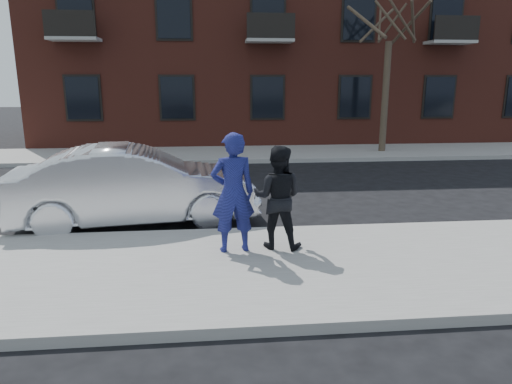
{
  "coord_description": "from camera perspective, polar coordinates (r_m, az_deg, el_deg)",
  "views": [
    {
      "loc": [
        -2.29,
        -6.63,
        2.84
      ],
      "look_at": [
        -1.61,
        0.4,
        1.13
      ],
      "focal_mm": 32.0,
      "sensor_mm": 36.0,
      "label": 1
    }
  ],
  "objects": [
    {
      "name": "apartment_building",
      "position": [
        25.22,
        4.63,
        21.1
      ],
      "size": [
        24.3,
        10.3,
        12.3
      ],
      "color": "maroon",
      "rests_on": "ground"
    },
    {
      "name": "near_curb",
      "position": [
        8.93,
        9.64,
        -4.65
      ],
      "size": [
        50.0,
        0.1,
        0.15
      ],
      "primitive_type": "cube",
      "color": "#999691",
      "rests_on": "ground"
    },
    {
      "name": "street_tree",
      "position": [
        19.08,
        16.52,
        21.15
      ],
      "size": [
        3.6,
        3.6,
        6.8
      ],
      "color": "#3E3024",
      "rests_on": "far_sidewalk"
    },
    {
      "name": "man_peacoat",
      "position": [
        7.47,
        2.7,
        -0.67
      ],
      "size": [
        0.98,
        0.86,
        1.7
      ],
      "rotation": [
        0.0,
        0.0,
        2.85
      ],
      "color": "black",
      "rests_on": "near_sidewalk"
    },
    {
      "name": "man_hoodie",
      "position": [
        7.27,
        -2.91,
        -0.11
      ],
      "size": [
        0.76,
        0.56,
        1.94
      ],
      "rotation": [
        0.0,
        0.0,
        3.27
      ],
      "color": "navy",
      "rests_on": "near_sidewalk"
    },
    {
      "name": "ground",
      "position": [
        7.57,
        12.67,
        -8.81
      ],
      "size": [
        100.0,
        100.0,
        0.0
      ],
      "primitive_type": "plane",
      "color": "black",
      "rests_on": "ground"
    },
    {
      "name": "near_sidewalk",
      "position": [
        7.32,
        13.31,
        -9.0
      ],
      "size": [
        50.0,
        3.5,
        0.15
      ],
      "primitive_type": "cube",
      "color": "gray",
      "rests_on": "ground"
    },
    {
      "name": "silver_sedan",
      "position": [
        9.53,
        -14.86,
        0.77
      ],
      "size": [
        5.04,
        2.31,
        1.6
      ],
      "primitive_type": "imported",
      "rotation": [
        0.0,
        0.0,
        1.7
      ],
      "color": "silver",
      "rests_on": "ground"
    },
    {
      "name": "far_curb",
      "position": [
        16.47,
        2.55,
        3.91
      ],
      "size": [
        50.0,
        0.1,
        0.15
      ],
      "primitive_type": "cube",
      "color": "#999691",
      "rests_on": "ground"
    },
    {
      "name": "far_sidewalk",
      "position": [
        18.24,
        1.75,
        4.86
      ],
      "size": [
        50.0,
        3.5,
        0.15
      ],
      "primitive_type": "cube",
      "color": "gray",
      "rests_on": "ground"
    }
  ]
}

